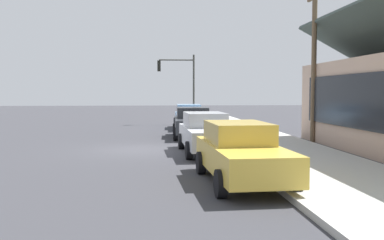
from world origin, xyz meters
The scene contains 9 objects.
ground_plane centered at (0.00, 0.00, 0.00)m, with size 120.00×120.00×0.00m, color #38383D.
sidewalk_curb centered at (0.00, 5.60, 0.08)m, with size 60.00×4.20×0.16m, color #B2AFA8.
car_skyblue centered at (-10.33, 2.88, 0.82)m, with size 4.86×2.04×1.59m.
car_charcoal centered at (-4.77, 2.62, 0.82)m, with size 4.55×2.21×1.59m.
car_silver centered at (1.22, 2.61, 0.82)m, with size 4.83×2.05×1.59m.
car_mustard centered at (6.94, 2.85, 0.82)m, with size 4.86×2.12×1.59m.
traffic_light_main centered at (-14.58, 2.54, 3.49)m, with size 0.37×2.79×5.20m.
utility_pole_wooden centered at (-2.11, 8.20, 3.93)m, with size 1.80×0.24×7.50m.
fire_hydrant_red centered at (4.57, 4.20, 0.50)m, with size 0.22×0.22×0.71m.
Camera 1 is at (18.37, 0.51, 2.42)m, focal length 41.10 mm.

